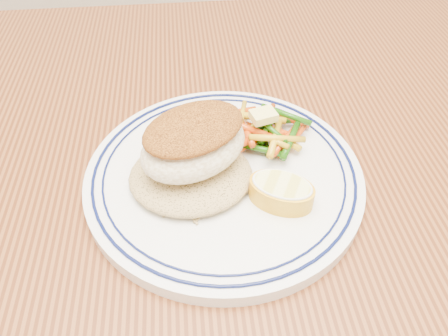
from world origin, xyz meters
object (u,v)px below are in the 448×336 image
Objects in this scene: rice_pilaf at (191,173)px; lemon_wedge at (281,191)px; plate at (224,175)px; dining_table at (264,246)px; fish_fillet at (194,142)px; vegetable_pile at (264,131)px.

lemon_wedge is at bearing -22.53° from rice_pilaf.
plate is 3.66× the size of lemon_wedge.
plate is (-0.05, 0.02, 0.11)m from dining_table.
fish_fillet is 0.09m from vegetable_pile.
vegetable_pile is at bearing 30.35° from fish_fillet.
plate is at bearing 16.75° from rice_pilaf.
vegetable_pile is (0.08, 0.04, -0.03)m from fish_fillet.
rice_pilaf is (-0.03, -0.01, 0.02)m from plate.
dining_table is at bearing 96.88° from lemon_wedge.
dining_table is 12.34× the size of rice_pilaf.
fish_fillet is at bearing -149.65° from vegetable_pile.
fish_fillet reaches higher than lemon_wedge.
plate is at bearing 159.16° from dining_table.
dining_table is at bearing -20.84° from plate.
dining_table is 0.17m from fish_fillet.
vegetable_pile reaches higher than plate.
rice_pilaf is at bearing -146.79° from vegetable_pile.
vegetable_pile is 0.09m from lemon_wedge.
vegetable_pile is at bearing 90.77° from lemon_wedge.
fish_fillet reaches higher than plate.
dining_table is 5.33× the size of plate.
dining_table is 0.13m from lemon_wedge.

